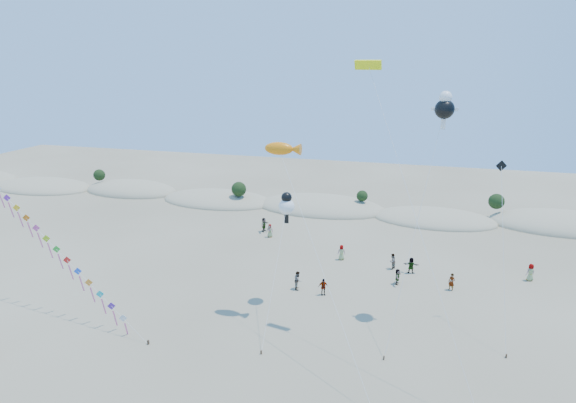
{
  "coord_description": "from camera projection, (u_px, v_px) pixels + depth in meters",
  "views": [
    {
      "loc": [
        13.26,
        -21.0,
        20.95
      ],
      "look_at": [
        3.65,
        14.0,
        10.2
      ],
      "focal_mm": 30.0,
      "sensor_mm": 36.0,
      "label": 1
    }
  ],
  "objects": [
    {
      "name": "fish_kite",
      "position": [
        283.0,
        149.0,
        38.05
      ],
      "size": [
        10.59,
        11.92,
        14.68
      ],
      "color": "#3F2D1E",
      "rests_on": "ground"
    },
    {
      "name": "dune_ridge",
      "position": [
        327.0,
        208.0,
        70.17
      ],
      "size": [
        145.3,
        11.49,
        5.57
      ],
      "color": "#9C9172",
      "rests_on": "ground"
    },
    {
      "name": "beachgoers",
      "position": [
        354.0,
        258.0,
        50.78
      ],
      "size": [
        30.54,
        16.05,
        1.8
      ],
      "color": "slate",
      "rests_on": "ground"
    },
    {
      "name": "cartoon_kite_high",
      "position": [
        445.0,
        107.0,
        36.63
      ],
      "size": [
        4.03,
        8.82,
        18.68
      ],
      "color": "#3F2D1E",
      "rests_on": "ground"
    },
    {
      "name": "parafoil_kite",
      "position": [
        371.0,
        74.0,
        34.33
      ],
      "size": [
        9.88,
        11.22,
        20.93
      ],
      "color": "#3F2D1E",
      "rests_on": "ground"
    },
    {
      "name": "dark_kite",
      "position": [
        503.0,
        221.0,
        37.06
      ],
      "size": [
        1.41,
        6.89,
        13.34
      ],
      "color": "#3F2D1E",
      "rests_on": "ground"
    },
    {
      "name": "kite_train",
      "position": [
        4.0,
        195.0,
        42.31
      ],
      "size": [
        30.68,
        8.57,
        18.85
      ],
      "color": "#3F2D1E",
      "rests_on": "ground"
    },
    {
      "name": "cartoon_kite_low",
      "position": [
        287.0,
        205.0,
        41.26
      ],
      "size": [
        1.38,
        9.5,
        10.08
      ],
      "color": "#3F2D1E",
      "rests_on": "ground"
    }
  ]
}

